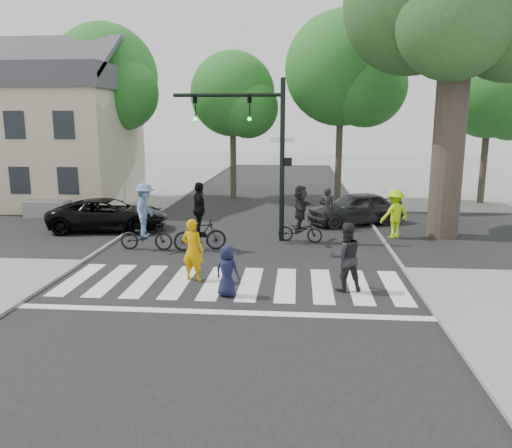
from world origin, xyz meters
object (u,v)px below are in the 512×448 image
(pedestrian_woman, at_px, (193,250))
(pedestrian_child, at_px, (227,271))
(cyclist_left, at_px, (146,221))
(car_grey, at_px, (355,208))
(cyclist_right, at_px, (300,217))
(car_suv, at_px, (109,215))
(pedestrian_adult, at_px, (346,257))
(traffic_signal, at_px, (259,137))
(cyclist_mid, at_px, (200,223))

(pedestrian_woman, bearing_deg, pedestrian_child, 149.17)
(cyclist_left, xyz_separation_m, car_grey, (7.81, 5.17, -0.32))
(cyclist_right, distance_m, car_suv, 8.04)
(pedestrian_adult, bearing_deg, cyclist_right, -90.81)
(pedestrian_child, distance_m, cyclist_right, 6.45)
(pedestrian_adult, bearing_deg, pedestrian_woman, -19.97)
(traffic_signal, xyz_separation_m, car_suv, (-6.36, 1.28, -3.24))
(pedestrian_adult, xyz_separation_m, cyclist_mid, (-4.69, 3.88, 0.06))
(pedestrian_child, bearing_deg, pedestrian_adult, -146.62)
(cyclist_left, height_order, cyclist_right, cyclist_left)
(traffic_signal, distance_m, cyclist_mid, 3.88)
(cyclist_mid, bearing_deg, cyclist_left, -177.65)
(pedestrian_woman, relative_size, car_suv, 0.37)
(car_suv, relative_size, car_grey, 1.14)
(cyclist_mid, distance_m, car_grey, 7.80)
(cyclist_right, xyz_separation_m, car_grey, (2.39, 3.52, -0.24))
(cyclist_mid, height_order, car_grey, cyclist_mid)
(cyclist_left, distance_m, cyclist_mid, 1.91)
(cyclist_left, bearing_deg, car_suv, 129.65)
(pedestrian_adult, bearing_deg, car_suv, -49.89)
(pedestrian_child, relative_size, pedestrian_adult, 0.73)
(car_grey, bearing_deg, pedestrian_adult, -30.79)
(cyclist_right, bearing_deg, car_grey, 55.77)
(traffic_signal, relative_size, car_suv, 1.25)
(pedestrian_child, distance_m, pedestrian_adult, 3.17)
(pedestrian_adult, bearing_deg, pedestrian_child, -0.09)
(traffic_signal, relative_size, cyclist_right, 2.80)
(traffic_signal, distance_m, pedestrian_adult, 6.85)
(cyclist_left, height_order, car_suv, cyclist_left)
(car_grey, bearing_deg, pedestrian_child, -46.99)
(traffic_signal, distance_m, cyclist_right, 3.33)
(traffic_signal, xyz_separation_m, pedestrian_adult, (2.73, -5.54, -2.97))
(pedestrian_adult, height_order, cyclist_right, cyclist_right)
(cyclist_right, bearing_deg, pedestrian_child, -107.10)
(cyclist_left, xyz_separation_m, cyclist_mid, (1.90, 0.08, -0.04))
(car_suv, bearing_deg, traffic_signal, -108.05)
(pedestrian_child, relative_size, car_grey, 0.32)
(pedestrian_adult, xyz_separation_m, cyclist_left, (-6.60, 3.80, 0.10))
(car_suv, bearing_deg, cyclist_right, -106.49)
(pedestrian_child, bearing_deg, pedestrian_woman, -26.12)
(pedestrian_woman, xyz_separation_m, cyclist_mid, (-0.46, 3.36, 0.10))
(cyclist_right, height_order, car_suv, cyclist_right)
(pedestrian_child, bearing_deg, car_grey, -93.47)
(pedestrian_adult, xyz_separation_m, car_grey, (1.21, 8.97, -0.21))
(pedestrian_woman, bearing_deg, traffic_signal, -90.89)
(cyclist_mid, xyz_separation_m, car_suv, (-4.41, 2.94, -0.33))
(pedestrian_woman, height_order, cyclist_mid, cyclist_mid)
(cyclist_left, distance_m, car_suv, 3.94)
(pedestrian_woman, xyz_separation_m, cyclist_left, (-2.36, 3.28, 0.13))
(pedestrian_woman, bearing_deg, car_suv, -36.62)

